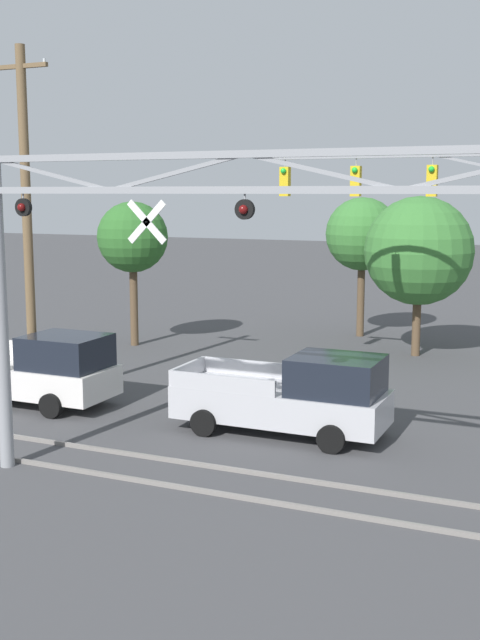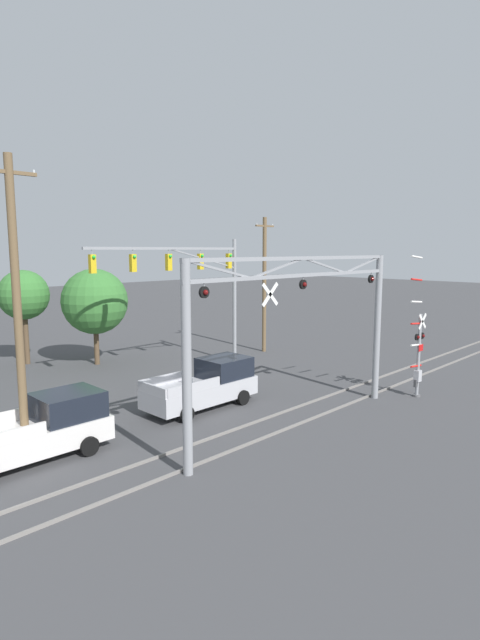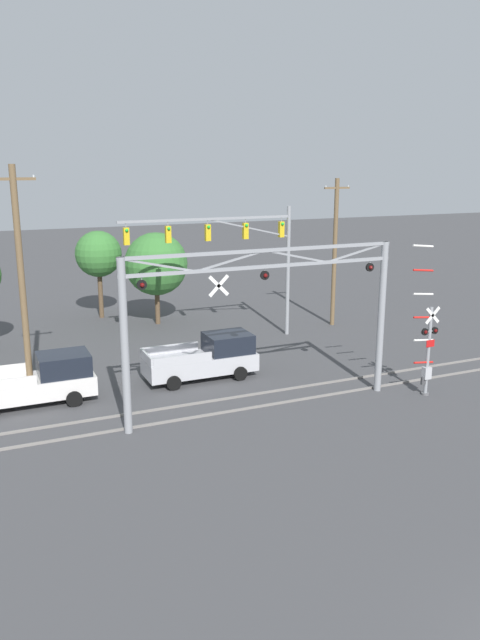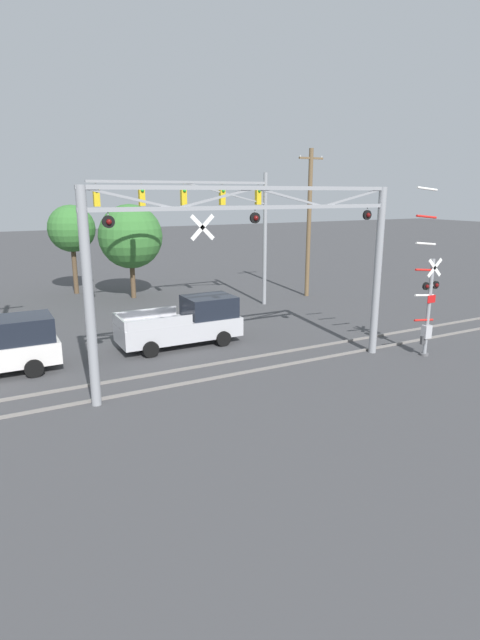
{
  "view_description": "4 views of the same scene",
  "coord_description": "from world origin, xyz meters",
  "px_view_note": "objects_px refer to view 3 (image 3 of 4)",
  "views": [
    {
      "loc": [
        6.02,
        1.86,
        6.19
      ],
      "look_at": [
        -1.61,
        19.25,
        3.15
      ],
      "focal_mm": 45.0,
      "sensor_mm": 36.0,
      "label": 1
    },
    {
      "loc": [
        -15.62,
        3.87,
        7.2
      ],
      "look_at": [
        -0.64,
        18.63,
        4.24
      ],
      "focal_mm": 28.0,
      "sensor_mm": 36.0,
      "label": 2
    },
    {
      "loc": [
        -11.01,
        -6.83,
        10.25
      ],
      "look_at": [
        -1.43,
        15.05,
        4.29
      ],
      "focal_mm": 35.0,
      "sensor_mm": 36.0,
      "label": 3
    },
    {
      "loc": [
        -8.84,
        0.24,
        6.72
      ],
      "look_at": [
        0.32,
        17.53,
        1.73
      ],
      "focal_mm": 28.0,
      "sensor_mm": 36.0,
      "label": 4
    }
  ],
  "objects_px": {
    "pickup_truck_following": "(38,381)",
    "utility_pole_right": "(335,251)",
    "background_tree_far_right_verge": "(156,264)",
    "utility_pole_left": "(22,285)",
    "crossing_signal_mast": "(427,347)",
    "background_tree_beyond_span": "(98,254)",
    "pickup_truck_lead": "(207,358)",
    "crossing_gantry": "(264,310)",
    "traffic_signal_span": "(244,247)"
  },
  "relations": [
    {
      "from": "utility_pole_left",
      "to": "background_tree_far_right_verge",
      "type": "distance_m",
      "value": 14.58
    },
    {
      "from": "crossing_gantry",
      "to": "background_tree_far_right_verge",
      "type": "height_order",
      "value": "crossing_gantry"
    },
    {
      "from": "pickup_truck_following",
      "to": "utility_pole_right",
      "type": "distance_m",
      "value": 20.82
    },
    {
      "from": "crossing_signal_mast",
      "to": "pickup_truck_lead",
      "type": "bearing_deg",
      "value": 142.69
    },
    {
      "from": "pickup_truck_following",
      "to": "background_tree_far_right_verge",
      "type": "relative_size",
      "value": 0.92
    },
    {
      "from": "traffic_signal_span",
      "to": "background_tree_far_right_verge",
      "type": "xyz_separation_m",
      "value": [
        -3.69,
        5.74,
        -1.6
      ]
    },
    {
      "from": "traffic_signal_span",
      "to": "utility_pole_left",
      "type": "bearing_deg",
      "value": -156.62
    },
    {
      "from": "pickup_truck_lead",
      "to": "pickup_truck_following",
      "type": "relative_size",
      "value": 0.99
    },
    {
      "from": "crossing_signal_mast",
      "to": "background_tree_beyond_span",
      "type": "height_order",
      "value": "crossing_signal_mast"
    },
    {
      "from": "crossing_gantry",
      "to": "utility_pole_right",
      "type": "height_order",
      "value": "utility_pole_right"
    },
    {
      "from": "pickup_truck_following",
      "to": "utility_pole_right",
      "type": "height_order",
      "value": "utility_pole_right"
    },
    {
      "from": "background_tree_far_right_verge",
      "to": "traffic_signal_span",
      "type": "bearing_deg",
      "value": -57.25
    },
    {
      "from": "crossing_gantry",
      "to": "crossing_signal_mast",
      "type": "xyz_separation_m",
      "value": [
        7.5,
        -1.37,
        -2.12
      ]
    },
    {
      "from": "crossing_gantry",
      "to": "utility_pole_right",
      "type": "relative_size",
      "value": 1.28
    },
    {
      "from": "traffic_signal_span",
      "to": "background_tree_far_right_verge",
      "type": "height_order",
      "value": "traffic_signal_span"
    },
    {
      "from": "crossing_signal_mast",
      "to": "utility_pole_right",
      "type": "height_order",
      "value": "utility_pole_right"
    },
    {
      "from": "crossing_signal_mast",
      "to": "pickup_truck_following",
      "type": "bearing_deg",
      "value": 159.57
    },
    {
      "from": "crossing_gantry",
      "to": "traffic_signal_span",
      "type": "bearing_deg",
      "value": 70.29
    },
    {
      "from": "crossing_signal_mast",
      "to": "pickup_truck_lead",
      "type": "relative_size",
      "value": 1.27
    },
    {
      "from": "crossing_gantry",
      "to": "pickup_truck_lead",
      "type": "xyz_separation_m",
      "value": [
        -0.72,
        4.9,
        -3.38
      ]
    },
    {
      "from": "utility_pole_left",
      "to": "utility_pole_right",
      "type": "relative_size",
      "value": 1.09
    },
    {
      "from": "crossing_gantry",
      "to": "pickup_truck_lead",
      "type": "bearing_deg",
      "value": 98.35
    },
    {
      "from": "utility_pole_right",
      "to": "crossing_gantry",
      "type": "bearing_deg",
      "value": -132.67
    },
    {
      "from": "crossing_gantry",
      "to": "utility_pole_left",
      "type": "bearing_deg",
      "value": 151.0
    },
    {
      "from": "crossing_signal_mast",
      "to": "traffic_signal_span",
      "type": "xyz_separation_m",
      "value": [
        -3.72,
        11.93,
        3.33
      ]
    },
    {
      "from": "utility_pole_left",
      "to": "background_tree_beyond_span",
      "type": "relative_size",
      "value": 1.72
    },
    {
      "from": "crossing_gantry",
      "to": "background_tree_far_right_verge",
      "type": "relative_size",
      "value": 2.0
    },
    {
      "from": "pickup_truck_following",
      "to": "utility_pole_right",
      "type": "relative_size",
      "value": 0.59
    },
    {
      "from": "utility_pole_right",
      "to": "traffic_signal_span",
      "type": "bearing_deg",
      "value": -172.43
    },
    {
      "from": "traffic_signal_span",
      "to": "pickup_truck_following",
      "type": "height_order",
      "value": "traffic_signal_span"
    },
    {
      "from": "background_tree_far_right_verge",
      "to": "pickup_truck_lead",
      "type": "bearing_deg",
      "value": -94.06
    },
    {
      "from": "crossing_gantry",
      "to": "crossing_signal_mast",
      "type": "relative_size",
      "value": 1.74
    },
    {
      "from": "pickup_truck_following",
      "to": "utility_pole_left",
      "type": "relative_size",
      "value": 0.54
    },
    {
      "from": "pickup_truck_following",
      "to": "background_tree_beyond_span",
      "type": "relative_size",
      "value": 0.93
    },
    {
      "from": "pickup_truck_lead",
      "to": "utility_pole_left",
      "type": "bearing_deg",
      "value": 179.18
    },
    {
      "from": "traffic_signal_span",
      "to": "crossing_gantry",
      "type": "bearing_deg",
      "value": -109.71
    },
    {
      "from": "pickup_truck_lead",
      "to": "crossing_gantry",
      "type": "bearing_deg",
      "value": -81.65
    },
    {
      "from": "utility_pole_left",
      "to": "pickup_truck_lead",
      "type": "bearing_deg",
      "value": -0.82
    },
    {
      "from": "background_tree_far_right_verge",
      "to": "utility_pole_left",
      "type": "bearing_deg",
      "value": -128.99
    },
    {
      "from": "crossing_gantry",
      "to": "crossing_signal_mast",
      "type": "bearing_deg",
      "value": -10.32
    },
    {
      "from": "traffic_signal_span",
      "to": "pickup_truck_lead",
      "type": "bearing_deg",
      "value": -128.47
    },
    {
      "from": "pickup_truck_following",
      "to": "pickup_truck_lead",
      "type": "bearing_deg",
      "value": 1.53
    },
    {
      "from": "crossing_signal_mast",
      "to": "pickup_truck_lead",
      "type": "height_order",
      "value": "crossing_signal_mast"
    },
    {
      "from": "crossing_signal_mast",
      "to": "traffic_signal_span",
      "type": "relative_size",
      "value": 0.66
    },
    {
      "from": "background_tree_far_right_verge",
      "to": "crossing_gantry",
      "type": "bearing_deg",
      "value": -90.32
    },
    {
      "from": "background_tree_far_right_verge",
      "to": "background_tree_beyond_span",
      "type": "bearing_deg",
      "value": 133.33
    },
    {
      "from": "crossing_gantry",
      "to": "utility_pole_right",
      "type": "bearing_deg",
      "value": 47.33
    },
    {
      "from": "crossing_signal_mast",
      "to": "background_tree_beyond_span",
      "type": "bearing_deg",
      "value": 116.6
    },
    {
      "from": "traffic_signal_span",
      "to": "utility_pole_left",
      "type": "xyz_separation_m",
      "value": [
        -12.83,
        -5.55,
        -0.3
      ]
    },
    {
      "from": "pickup_truck_following",
      "to": "background_tree_beyond_span",
      "type": "xyz_separation_m",
      "value": [
        5.76,
        14.88,
        3.37
      ]
    }
  ]
}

